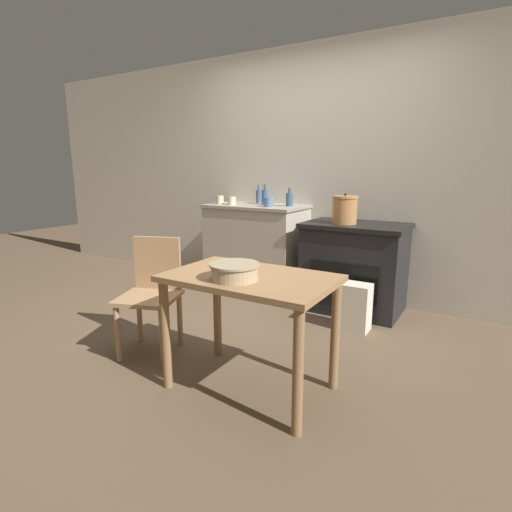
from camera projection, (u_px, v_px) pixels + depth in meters
name	position (u px, v px, depth m)	size (l,w,h in m)	color
ground_plane	(229.00, 343.00, 3.11)	(14.00, 14.00, 0.00)	brown
wall_back	(315.00, 174.00, 4.16)	(8.00, 0.07, 2.55)	beige
counter_cabinet	(256.00, 249.00, 4.32)	(1.04, 0.61, 0.96)	#B2A893
stove	(354.00, 267.00, 3.78)	(0.93, 0.64, 0.84)	black
work_table	(250.00, 295.00, 2.36)	(0.98, 0.62, 0.72)	#997047
chair	(152.00, 291.00, 2.92)	(0.52, 0.52, 0.84)	#A87F56
flour_sack	(354.00, 307.00, 3.34)	(0.27, 0.19, 0.40)	beige
stock_pot	(345.00, 210.00, 3.63)	(0.24, 0.24, 0.28)	#B77A47
mixing_bowl_large	(235.00, 271.00, 2.24)	(0.29, 0.29, 0.09)	tan
bottle_far_left	(265.00, 197.00, 4.21)	(0.07, 0.07, 0.21)	#3D5675
bottle_left	(259.00, 196.00, 4.40)	(0.06, 0.06, 0.20)	#3D5675
bottle_mid_left	(290.00, 199.00, 4.03)	(0.07, 0.07, 0.19)	#3D5675
cup_center_left	(232.00, 201.00, 4.20)	(0.08, 0.08, 0.08)	beige
cup_center	(220.00, 200.00, 4.29)	(0.08, 0.08, 0.09)	beige
cup_center_right	(269.00, 202.00, 3.98)	(0.09, 0.09, 0.09)	#4C6B99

